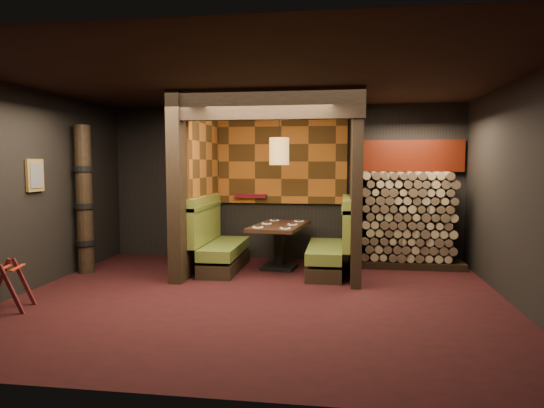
{
  "coord_description": "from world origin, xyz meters",
  "views": [
    {
      "loc": [
        1.09,
        -6.21,
        1.8
      ],
      "look_at": [
        0.0,
        1.3,
        1.15
      ],
      "focal_mm": 32.0,
      "sensor_mm": 36.0,
      "label": 1
    }
  ],
  "objects_px": {
    "luggage_rack": "(5,284)",
    "firewood_stack": "(412,220)",
    "booth_bench_left": "(219,246)",
    "booth_bench_right": "(332,249)",
    "dining_table": "(279,238)",
    "pendant_lamp": "(279,151)",
    "totem_column": "(84,201)"
  },
  "relations": [
    {
      "from": "luggage_rack",
      "to": "firewood_stack",
      "type": "bearing_deg",
      "value": 31.95
    },
    {
      "from": "booth_bench_left",
      "to": "luggage_rack",
      "type": "relative_size",
      "value": 2.36
    },
    {
      "from": "booth_bench_right",
      "to": "dining_table",
      "type": "relative_size",
      "value": 1.05
    },
    {
      "from": "dining_table",
      "to": "firewood_stack",
      "type": "bearing_deg",
      "value": 12.42
    },
    {
      "from": "booth_bench_right",
      "to": "firewood_stack",
      "type": "xyz_separation_m",
      "value": [
        1.35,
        0.7,
        0.42
      ]
    },
    {
      "from": "booth_bench_left",
      "to": "dining_table",
      "type": "distance_m",
      "value": 1.04
    },
    {
      "from": "dining_table",
      "to": "firewood_stack",
      "type": "height_order",
      "value": "firewood_stack"
    },
    {
      "from": "booth_bench_right",
      "to": "firewood_stack",
      "type": "bearing_deg",
      "value": 27.35
    },
    {
      "from": "pendant_lamp",
      "to": "dining_table",
      "type": "bearing_deg",
      "value": 90.0
    },
    {
      "from": "pendant_lamp",
      "to": "booth_bench_left",
      "type": "bearing_deg",
      "value": -171.15
    },
    {
      "from": "dining_table",
      "to": "pendant_lamp",
      "type": "bearing_deg",
      "value": -90.0
    },
    {
      "from": "booth_bench_left",
      "to": "pendant_lamp",
      "type": "relative_size",
      "value": 1.47
    },
    {
      "from": "pendant_lamp",
      "to": "firewood_stack",
      "type": "height_order",
      "value": "pendant_lamp"
    },
    {
      "from": "booth_bench_left",
      "to": "pendant_lamp",
      "type": "xyz_separation_m",
      "value": [
        1.01,
        0.16,
        1.59
      ]
    },
    {
      "from": "booth_bench_left",
      "to": "totem_column",
      "type": "distance_m",
      "value": 2.3
    },
    {
      "from": "booth_bench_right",
      "to": "luggage_rack",
      "type": "xyz_separation_m",
      "value": [
        -3.9,
        -2.58,
        -0.08
      ]
    },
    {
      "from": "firewood_stack",
      "to": "booth_bench_right",
      "type": "bearing_deg",
      "value": -152.65
    },
    {
      "from": "luggage_rack",
      "to": "firewood_stack",
      "type": "relative_size",
      "value": 0.39
    },
    {
      "from": "booth_bench_right",
      "to": "totem_column",
      "type": "relative_size",
      "value": 0.67
    },
    {
      "from": "booth_bench_left",
      "to": "pendant_lamp",
      "type": "bearing_deg",
      "value": 8.85
    },
    {
      "from": "dining_table",
      "to": "luggage_rack",
      "type": "relative_size",
      "value": 2.26
    },
    {
      "from": "dining_table",
      "to": "totem_column",
      "type": "relative_size",
      "value": 0.64
    },
    {
      "from": "booth_bench_left",
      "to": "totem_column",
      "type": "height_order",
      "value": "totem_column"
    },
    {
      "from": "luggage_rack",
      "to": "firewood_stack",
      "type": "distance_m",
      "value": 6.21
    },
    {
      "from": "booth_bench_left",
      "to": "dining_table",
      "type": "bearing_deg",
      "value": 11.6
    },
    {
      "from": "firewood_stack",
      "to": "booth_bench_left",
      "type": "bearing_deg",
      "value": -167.83
    },
    {
      "from": "dining_table",
      "to": "booth_bench_left",
      "type": "bearing_deg",
      "value": -168.4
    },
    {
      "from": "booth_bench_right",
      "to": "totem_column",
      "type": "bearing_deg",
      "value": -172.14
    },
    {
      "from": "totem_column",
      "to": "booth_bench_left",
      "type": "bearing_deg",
      "value": 14.75
    },
    {
      "from": "booth_bench_right",
      "to": "totem_column",
      "type": "distance_m",
      "value": 4.1
    },
    {
      "from": "firewood_stack",
      "to": "luggage_rack",
      "type": "bearing_deg",
      "value": -148.05
    },
    {
      "from": "booth_bench_left",
      "to": "booth_bench_right",
      "type": "relative_size",
      "value": 1.0
    }
  ]
}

